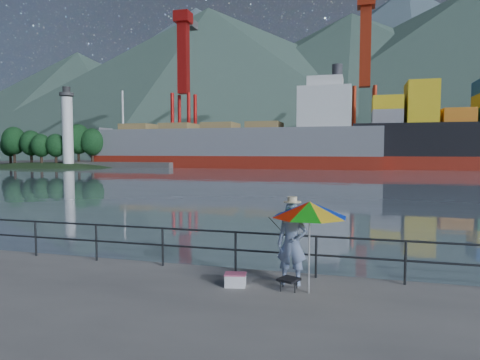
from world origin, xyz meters
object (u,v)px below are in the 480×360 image
object	(u,v)px
fisherman	(292,244)
bulk_carrier	(241,145)
cooler_bag	(235,280)
beach_umbrella	(310,209)

from	to	relation	value
fisherman	bulk_carrier	distance (m)	70.90
cooler_bag	beach_umbrella	bearing A→B (deg)	-10.81
beach_umbrella	cooler_bag	world-z (taller)	beach_umbrella
fisherman	beach_umbrella	size ratio (longest dim) A/B	0.88
beach_umbrella	bulk_carrier	distance (m)	71.48
cooler_bag	bulk_carrier	distance (m)	71.10
cooler_bag	fisherman	bearing A→B (deg)	12.14
fisherman	beach_umbrella	world-z (taller)	beach_umbrella
cooler_bag	bulk_carrier	xyz separation A→B (m)	(-18.53, 68.53, 3.95)
cooler_bag	bulk_carrier	size ratio (longest dim) A/B	0.01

